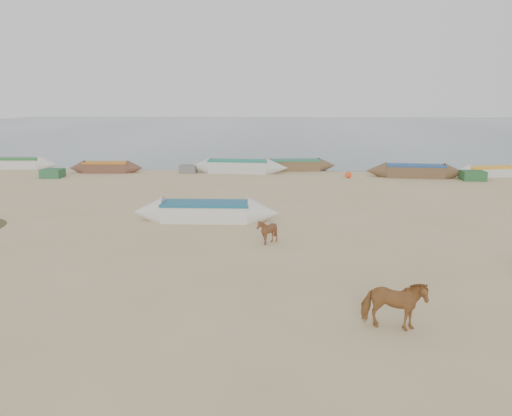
{
  "coord_description": "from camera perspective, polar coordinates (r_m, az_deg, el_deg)",
  "views": [
    {
      "loc": [
        1.24,
        -15.93,
        5.35
      ],
      "look_at": [
        0.0,
        4.0,
        1.0
      ],
      "focal_mm": 35.0,
      "sensor_mm": 36.0,
      "label": 1
    }
  ],
  "objects": [
    {
      "name": "ground",
      "position": [
        16.85,
        -0.85,
        -6.23
      ],
      "size": [
        140.0,
        140.0,
        0.0
      ],
      "primitive_type": "plane",
      "color": "tan",
      "rests_on": "ground"
    },
    {
      "name": "sea",
      "position": [
        98.08,
        2.87,
        9.16
      ],
      "size": [
        160.0,
        160.0,
        0.0
      ],
      "primitive_type": "plane",
      "color": "slate",
      "rests_on": "ground"
    },
    {
      "name": "cow_adult",
      "position": [
        12.38,
        15.44,
        -10.58
      ],
      "size": [
        1.61,
        0.96,
        1.27
      ],
      "primitive_type": "imported",
      "rotation": [
        0.0,
        0.0,
        1.38
      ],
      "color": "#996332",
      "rests_on": "ground"
    },
    {
      "name": "calf_front",
      "position": [
        18.81,
        1.28,
        -2.67
      ],
      "size": [
        1.03,
        0.95,
        0.99
      ],
      "primitive_type": "imported",
      "rotation": [
        0.0,
        0.0,
        -1.39
      ],
      "color": "#58321C",
      "rests_on": "ground"
    },
    {
      "name": "near_canoe",
      "position": [
        22.54,
        -5.76,
        -0.39
      ],
      "size": [
        6.64,
        1.57,
        0.85
      ],
      "primitive_type": null,
      "rotation": [
        0.0,
        0.0,
        0.02
      ],
      "color": "silver",
      "rests_on": "ground"
    },
    {
      "name": "waterline_canoes",
      "position": [
        37.02,
        0.5,
        4.66
      ],
      "size": [
        59.05,
        4.91,
        0.98
      ],
      "color": "brown",
      "rests_on": "ground"
    },
    {
      "name": "beach_clutter",
      "position": [
        35.39,
        7.99,
        3.97
      ],
      "size": [
        45.89,
        4.09,
        0.64
      ],
      "color": "#2C613B",
      "rests_on": "ground"
    }
  ]
}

